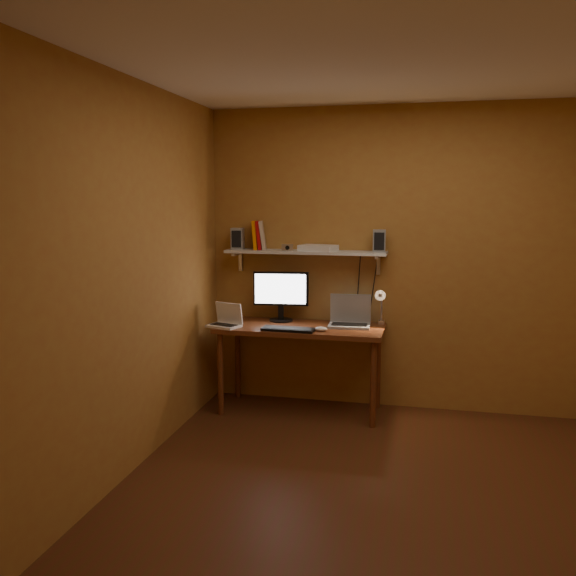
% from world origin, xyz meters
% --- Properties ---
extents(room, '(3.44, 3.24, 2.64)m').
position_xyz_m(room, '(0.00, 0.00, 1.30)').
color(room, '#502414').
rests_on(room, ground).
extents(desk, '(1.40, 0.60, 0.75)m').
position_xyz_m(desk, '(-0.84, 1.28, 0.66)').
color(desk, maroon).
rests_on(desk, ground).
extents(wall_shelf, '(1.40, 0.25, 0.21)m').
position_xyz_m(wall_shelf, '(-0.84, 1.47, 1.36)').
color(wall_shelf, silver).
rests_on(wall_shelf, room).
extents(monitor, '(0.48, 0.23, 0.44)m').
position_xyz_m(monitor, '(-1.05, 1.45, 1.00)').
color(monitor, black).
rests_on(monitor, desk).
extents(laptop, '(0.36, 0.26, 0.26)m').
position_xyz_m(laptop, '(-0.43, 1.39, 0.82)').
color(laptop, gray).
rests_on(laptop, desk).
extents(netbook, '(0.31, 0.26, 0.20)m').
position_xyz_m(netbook, '(-1.44, 1.12, 0.81)').
color(netbook, white).
rests_on(netbook, desk).
extents(keyboard, '(0.44, 0.16, 0.02)m').
position_xyz_m(keyboard, '(-0.90, 1.07, 0.76)').
color(keyboard, black).
rests_on(keyboard, desk).
extents(mouse, '(0.11, 0.07, 0.04)m').
position_xyz_m(mouse, '(-0.63, 1.12, 0.77)').
color(mouse, white).
rests_on(mouse, desk).
extents(desk_lamp, '(0.09, 0.23, 0.38)m').
position_xyz_m(desk_lamp, '(-0.18, 1.41, 0.96)').
color(desk_lamp, silver).
rests_on(desk_lamp, desk).
extents(speaker_left, '(0.11, 0.11, 0.19)m').
position_xyz_m(speaker_left, '(-1.45, 1.48, 1.47)').
color(speaker_left, gray).
rests_on(speaker_left, wall_shelf).
extents(speaker_right, '(0.11, 0.11, 0.19)m').
position_xyz_m(speaker_right, '(-0.21, 1.47, 1.47)').
color(speaker_right, gray).
rests_on(speaker_right, wall_shelf).
extents(books, '(0.16, 0.18, 0.25)m').
position_xyz_m(books, '(-1.26, 1.49, 1.50)').
color(books, orange).
rests_on(books, wall_shelf).
extents(shelf_camera, '(0.10, 0.06, 0.06)m').
position_xyz_m(shelf_camera, '(-0.98, 1.40, 1.40)').
color(shelf_camera, silver).
rests_on(shelf_camera, wall_shelf).
extents(router, '(0.34, 0.27, 0.05)m').
position_xyz_m(router, '(-0.72, 1.47, 1.40)').
color(router, white).
rests_on(router, wall_shelf).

